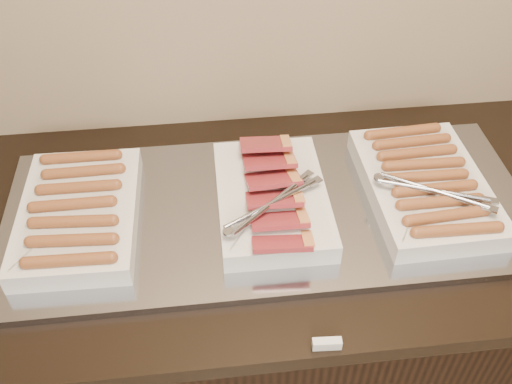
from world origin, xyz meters
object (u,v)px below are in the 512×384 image
(dish_center, at_px, (272,198))
(dish_right, at_px, (425,185))
(counter, at_px, (258,322))
(warming_tray, at_px, (268,210))
(dish_left, at_px, (79,213))

(dish_center, xyz_separation_m, dish_right, (0.36, 0.00, 0.00))
(counter, xyz_separation_m, warming_tray, (0.02, 0.00, 0.46))
(counter, distance_m, warming_tray, 0.46)
(counter, relative_size, dish_right, 5.16)
(counter, xyz_separation_m, dish_center, (0.03, -0.00, 0.50))
(dish_center, relative_size, dish_right, 0.98)
(warming_tray, height_order, dish_left, dish_left)
(dish_left, bearing_deg, dish_center, 0.68)
(warming_tray, relative_size, dish_right, 3.00)
(warming_tray, xyz_separation_m, dish_right, (0.36, -0.00, 0.04))
(warming_tray, relative_size, dish_center, 3.07)
(counter, bearing_deg, dish_left, 180.00)
(counter, height_order, warming_tray, warming_tray)
(dish_center, bearing_deg, dish_right, 0.57)
(warming_tray, bearing_deg, counter, 180.00)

